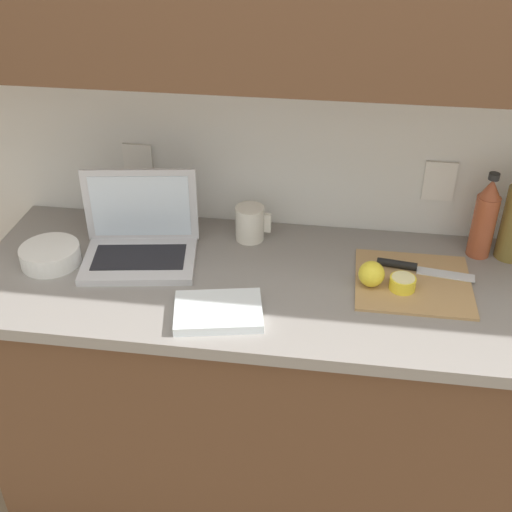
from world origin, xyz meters
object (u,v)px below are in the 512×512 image
at_px(lemon_whole_beside, 372,274).
at_px(bottle_oil_tall, 485,219).
at_px(cutting_board, 413,282).
at_px(laptop, 140,238).
at_px(measuring_cup, 250,223).
at_px(bowl_white, 50,255).
at_px(knife, 408,267).
at_px(lemon_half_cut, 403,283).

bearing_deg(lemon_whole_beside, bottle_oil_tall, 34.57).
bearing_deg(cutting_board, laptop, 177.35).
distance_m(measuring_cup, bowl_white, 0.58).
bearing_deg(lemon_whole_beside, knife, 41.29).
distance_m(lemon_whole_beside, bottle_oil_tall, 0.38).
xyz_separation_m(laptop, bottle_oil_tall, (0.96, 0.14, 0.06)).
height_order(bottle_oil_tall, measuring_cup, bottle_oil_tall).
bearing_deg(bowl_white, lemon_half_cut, 0.13).
bearing_deg(knife, bottle_oil_tall, 38.55).
xyz_separation_m(lemon_half_cut, bottle_oil_tall, (0.23, 0.22, 0.09)).
xyz_separation_m(laptop, knife, (0.76, 0.02, -0.04)).
distance_m(cutting_board, bowl_white, 1.01).
relative_size(laptop, lemon_half_cut, 5.05).
relative_size(laptop, bowl_white, 2.10).
bearing_deg(cutting_board, bottle_oil_tall, 42.65).
relative_size(lemon_half_cut, bottle_oil_tall, 0.27).
distance_m(lemon_whole_beside, bowl_white, 0.89).
bearing_deg(bottle_oil_tall, cutting_board, -137.35).
bearing_deg(laptop, cutting_board, -11.69).
relative_size(lemon_half_cut, bowl_white, 0.42).
height_order(lemon_half_cut, bowl_white, bowl_white).
distance_m(laptop, measuring_cup, 0.33).
bearing_deg(knife, lemon_whole_beside, -130.79).
bearing_deg(cutting_board, lemon_half_cut, -129.92).
xyz_separation_m(bottle_oil_tall, bowl_white, (-1.20, -0.22, -0.09)).
relative_size(cutting_board, bottle_oil_tall, 1.20).
bearing_deg(bottle_oil_tall, knife, -149.37).
relative_size(bottle_oil_tall, bowl_white, 1.54).
distance_m(knife, lemon_whole_beside, 0.14).
height_order(knife, bottle_oil_tall, bottle_oil_tall).
bearing_deg(laptop, lemon_whole_beside, -15.14).
height_order(laptop, bottle_oil_tall, bottle_oil_tall).
bearing_deg(cutting_board, bowl_white, -177.69).
height_order(laptop, cutting_board, laptop).
distance_m(cutting_board, lemon_whole_beside, 0.13).
bearing_deg(bowl_white, bottle_oil_tall, 10.32).
relative_size(knife, lemon_whole_beside, 3.81).
height_order(lemon_half_cut, lemon_whole_beside, lemon_whole_beside).
bearing_deg(laptop, bowl_white, -171.53).
distance_m(cutting_board, lemon_half_cut, 0.05).
bearing_deg(bottle_oil_tall, lemon_whole_beside, -145.43).
bearing_deg(bottle_oil_tall, measuring_cup, -179.37).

